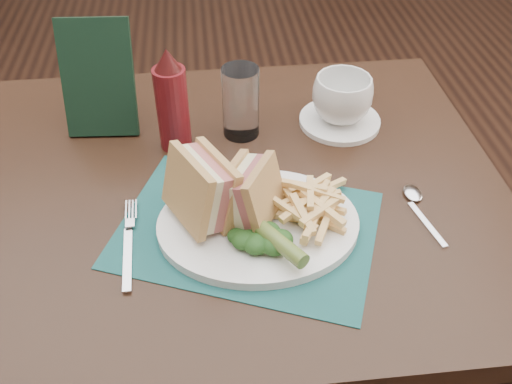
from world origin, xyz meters
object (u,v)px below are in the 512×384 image
Objects in this scene: table_main at (235,320)px; coffee_cup at (342,99)px; plate at (258,224)px; ketchup_bottle at (172,100)px; check_presenter at (98,78)px; sandwich_half_b at (238,188)px; drinking_glass at (241,102)px; placemat at (247,229)px; sandwich_half_a at (188,194)px; saucer at (340,121)px.

table_main is 0.50m from coffee_cup.
plate is 1.61× the size of ketchup_bottle.
plate is 0.27m from ketchup_bottle.
plate is 1.46× the size of check_presenter.
sandwich_half_b is at bearing 143.39° from plate.
sandwich_half_b is 0.32m from coffee_cup.
plate is at bearing -72.90° from table_main.
drinking_glass is 0.70× the size of ketchup_bottle.
ketchup_bottle is at bearing 144.21° from sandwich_half_b.
drinking_glass is (0.01, 0.25, 0.06)m from placemat.
plate is 0.12m from sandwich_half_a.
table_main is at bearing -36.87° from check_presenter.
sandwich_half_a is at bearing -84.44° from ketchup_bottle.
table_main is at bearing 108.35° from plate.
table_main is at bearing -145.61° from coffee_cup.
table_main is 6.00× the size of saucer.
ketchup_bottle is (-0.30, -0.04, 0.04)m from coffee_cup.
sandwich_half_a is 0.54× the size of check_presenter.
sandwich_half_a reaches higher than coffee_cup.
coffee_cup is (0.18, 0.26, 0.04)m from plate.
ketchup_bottle is 0.15m from check_presenter.
sandwich_half_b is 0.36m from check_presenter.
saucer reaches higher than placemat.
coffee_cup is (0.00, 0.00, 0.05)m from saucer.
drinking_glass is at bearing -176.51° from coffee_cup.
table_main is 0.45m from sandwich_half_b.
saucer is 1.38× the size of coffee_cup.
placemat is at bearing -80.82° from table_main.
coffee_cup is (0.21, 0.24, -0.01)m from sandwich_half_b.
drinking_glass is at bearing 40.86° from sandwich_half_a.
sandwich_half_b is at bearing -17.05° from sandwich_half_a.
plate reaches higher than placemat.
ketchup_bottle reaches higher than drinking_glass.
placemat is 4.02× the size of sandwich_half_b.
check_presenter reaches higher than sandwich_half_a.
plate is at bearing -32.06° from sandwich_half_a.
coffee_cup is 0.19m from drinking_glass.
placemat is at bearing -127.30° from coffee_cup.
ketchup_bottle reaches higher than coffee_cup.
placemat is at bearing 178.69° from plate.
check_presenter is (-0.15, 0.29, 0.03)m from sandwich_half_a.
placemat is 0.33m from saucer.
ketchup_bottle is at bearing -168.24° from drinking_glass.
ketchup_bottle is at bearing 114.87° from placemat.
ketchup_bottle is (-0.02, 0.22, 0.02)m from sandwich_half_a.
check_presenter is at bearing 158.14° from sandwich_half_b.
plate is 2.31× the size of drinking_glass.
sandwich_half_a is at bearing -58.77° from check_presenter.
check_presenter is at bearing 89.67° from sandwich_half_a.
ketchup_bottle is at bearing -25.72° from check_presenter.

